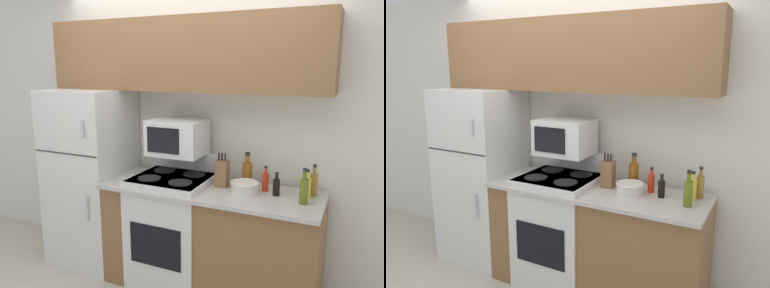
% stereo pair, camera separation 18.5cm
% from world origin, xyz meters
% --- Properties ---
extents(wall_back, '(8.00, 0.05, 2.55)m').
position_xyz_m(wall_back, '(0.00, 0.67, 1.27)').
color(wall_back, silver).
rests_on(wall_back, ground_plane).
extents(lower_cabinets, '(1.75, 0.63, 0.89)m').
position_xyz_m(lower_cabinets, '(0.35, 0.30, 0.45)').
color(lower_cabinets, brown).
rests_on(lower_cabinets, ground_plane).
extents(refrigerator, '(0.69, 0.66, 1.64)m').
position_xyz_m(refrigerator, '(-0.88, 0.32, 0.82)').
color(refrigerator, silver).
rests_on(refrigerator, ground_plane).
extents(upper_cabinets, '(2.45, 0.33, 0.59)m').
position_xyz_m(upper_cabinets, '(0.00, 0.48, 1.94)').
color(upper_cabinets, brown).
rests_on(upper_cabinets, refrigerator).
extents(stove, '(0.63, 0.61, 1.11)m').
position_xyz_m(stove, '(0.01, 0.28, 0.49)').
color(stove, silver).
rests_on(stove, ground_plane).
extents(microwave, '(0.45, 0.36, 0.30)m').
position_xyz_m(microwave, '(0.00, 0.40, 1.26)').
color(microwave, silver).
rests_on(microwave, stove).
extents(knife_block, '(0.10, 0.09, 0.28)m').
position_xyz_m(knife_block, '(0.42, 0.36, 1.01)').
color(knife_block, brown).
rests_on(knife_block, lower_cabinets).
extents(bowl, '(0.22, 0.22, 0.09)m').
position_xyz_m(bowl, '(0.63, 0.30, 0.94)').
color(bowl, silver).
rests_on(bowl, lower_cabinets).
extents(bottle_soy_sauce, '(0.05, 0.05, 0.18)m').
position_xyz_m(bottle_soy_sauce, '(0.86, 0.34, 0.97)').
color(bottle_soy_sauce, black).
rests_on(bottle_soy_sauce, lower_cabinets).
extents(bottle_vinegar, '(0.06, 0.06, 0.24)m').
position_xyz_m(bottle_vinegar, '(1.12, 0.45, 0.99)').
color(bottle_vinegar, olive).
rests_on(bottle_vinegar, lower_cabinets).
extents(bottle_olive_oil, '(0.06, 0.06, 0.26)m').
position_xyz_m(bottle_olive_oil, '(1.08, 0.24, 1.00)').
color(bottle_olive_oil, '#5B6619').
rests_on(bottle_olive_oil, lower_cabinets).
extents(bottle_cooking_spray, '(0.06, 0.06, 0.22)m').
position_xyz_m(bottle_cooking_spray, '(1.08, 0.37, 0.98)').
color(bottle_cooking_spray, gold).
rests_on(bottle_cooking_spray, lower_cabinets).
extents(bottle_hot_sauce, '(0.05, 0.05, 0.20)m').
position_xyz_m(bottle_hot_sauce, '(0.76, 0.40, 0.97)').
color(bottle_hot_sauce, red).
rests_on(bottle_hot_sauce, lower_cabinets).
extents(bottle_whiskey, '(0.08, 0.08, 0.28)m').
position_xyz_m(bottle_whiskey, '(0.60, 0.46, 1.00)').
color(bottle_whiskey, brown).
rests_on(bottle_whiskey, lower_cabinets).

